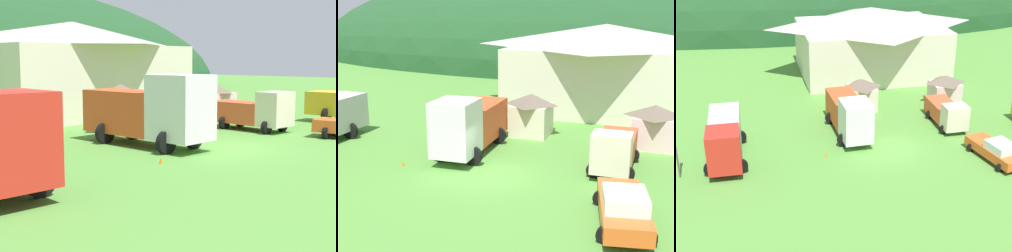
% 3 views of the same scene
% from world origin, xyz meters
% --- Properties ---
extents(ground_plane, '(200.00, 200.00, 0.00)m').
position_xyz_m(ground_plane, '(0.00, 0.00, 0.00)').
color(ground_plane, '#518C38').
extents(forested_hill_backdrop, '(120.72, 60.00, 34.46)m').
position_xyz_m(forested_hill_backdrop, '(0.00, 61.18, 0.00)').
color(forested_hill_backdrop, '#1E4723').
rests_on(forested_hill_backdrop, ground).
extents(depot_building, '(16.71, 12.45, 7.39)m').
position_xyz_m(depot_building, '(3.11, 18.63, 3.81)').
color(depot_building, beige).
rests_on(depot_building, ground).
extents(play_shed_cream, '(2.74, 2.80, 2.93)m').
position_xyz_m(play_shed_cream, '(-0.44, 8.36, 1.51)').
color(play_shed_cream, beige).
rests_on(play_shed_cream, ground).
extents(play_shed_pink, '(2.86, 2.61, 2.78)m').
position_xyz_m(play_shed_pink, '(7.76, 8.04, 1.43)').
color(play_shed_pink, beige).
rests_on(play_shed_pink, ground).
extents(heavy_rig_white, '(3.23, 7.53, 3.69)m').
position_xyz_m(heavy_rig_white, '(-2.80, 3.05, 1.88)').
color(heavy_rig_white, white).
rests_on(heavy_rig_white, ground).
extents(light_truck_cream, '(2.51, 5.34, 2.49)m').
position_xyz_m(light_truck_cream, '(5.89, 3.01, 1.21)').
color(light_truck_cream, beige).
rests_on(light_truck_cream, ground).
extents(service_pickup_orange, '(2.91, 5.36, 1.66)m').
position_xyz_m(service_pickup_orange, '(7.02, -3.63, 0.83)').
color(service_pickup_orange, '#E25A22').
rests_on(service_pickup_orange, ground).
extents(traffic_cone_near_pickup, '(0.36, 0.36, 0.61)m').
position_xyz_m(traffic_cone_near_pickup, '(-5.40, -0.39, 0.00)').
color(traffic_cone_near_pickup, orange).
rests_on(traffic_cone_near_pickup, ground).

